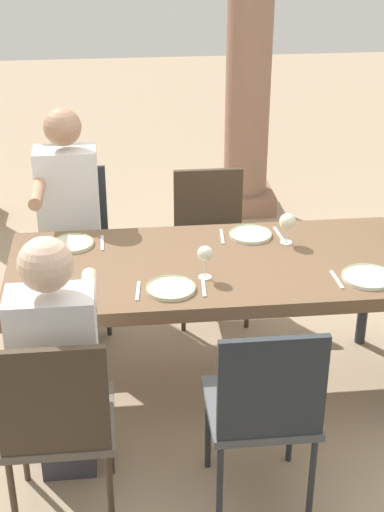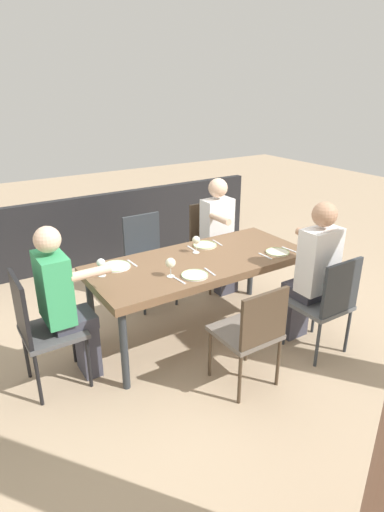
{
  "view_description": "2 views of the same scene",
  "coord_description": "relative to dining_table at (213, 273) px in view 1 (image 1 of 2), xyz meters",
  "views": [
    {
      "loc": [
        -0.45,
        -3.25,
        2.46
      ],
      "look_at": [
        -0.1,
        0.06,
        0.77
      ],
      "focal_mm": 53.31,
      "sensor_mm": 36.0,
      "label": 1
    },
    {
      "loc": [
        1.92,
        2.87,
        2.21
      ],
      "look_at": [
        0.07,
        -0.02,
        0.8
      ],
      "focal_mm": 29.42,
      "sensor_mm": 36.0,
      "label": 2
    }
  ],
  "objects": [
    {
      "name": "fork_2",
      "position": [
        0.08,
        0.27,
        0.07
      ],
      "size": [
        0.03,
        0.17,
        0.01
      ],
      "primitive_type": "cube",
      "rotation": [
        0.0,
        0.0,
        -0.08
      ],
      "color": "silver",
      "rests_on": "dining_table"
    },
    {
      "name": "ground_plane",
      "position": [
        0.0,
        0.0,
        -0.69
      ],
      "size": [
        16.0,
        16.0,
        0.0
      ],
      "primitive_type": "plane",
      "color": "tan"
    },
    {
      "name": "fork_1",
      "position": [
        -0.38,
        -0.25,
        0.07
      ],
      "size": [
        0.03,
        0.17,
        0.01
      ],
      "primitive_type": "cube",
      "rotation": [
        0.0,
        0.0,
        -0.09
      ],
      "color": "silver",
      "rests_on": "dining_table"
    },
    {
      "name": "fork_3",
      "position": [
        0.55,
        -0.24,
        0.07
      ],
      "size": [
        0.02,
        0.17,
        0.01
      ],
      "primitive_type": "cube",
      "rotation": [
        0.0,
        0.0,
        0.05
      ],
      "color": "silver",
      "rests_on": "dining_table"
    },
    {
      "name": "wine_glass_1",
      "position": [
        -0.06,
        -0.15,
        0.18
      ],
      "size": [
        0.07,
        0.07,
        0.16
      ],
      "color": "white",
      "rests_on": "dining_table"
    },
    {
      "name": "chair_west_south",
      "position": [
        -0.72,
        -0.86,
        -0.15
      ],
      "size": [
        0.44,
        0.44,
        0.95
      ],
      "color": "#6A6158",
      "rests_on": "ground"
    },
    {
      "name": "diner_man_white",
      "position": [
        -0.72,
        -0.67,
        -0.01
      ],
      "size": [
        0.35,
        0.5,
        1.28
      ],
      "color": "#3F3F4C",
      "rests_on": "ground"
    },
    {
      "name": "plate_0",
      "position": [
        -0.69,
        0.26,
        0.07
      ],
      "size": [
        0.22,
        0.22,
        0.02
      ],
      "color": "silver",
      "rests_on": "dining_table"
    },
    {
      "name": "dining_table",
      "position": [
        0.0,
        0.0,
        0.0
      ],
      "size": [
        2.0,
        0.87,
        0.76
      ],
      "color": "brown",
      "rests_on": "ground"
    },
    {
      "name": "chair_west_north",
      "position": [
        -0.72,
        0.86,
        -0.17
      ],
      "size": [
        0.44,
        0.44,
        0.91
      ],
      "color": "#5B5E61",
      "rests_on": "ground"
    },
    {
      "name": "chair_mid_north",
      "position": [
        0.1,
        0.85,
        -0.19
      ],
      "size": [
        0.44,
        0.44,
        0.87
      ],
      "color": "#6A6158",
      "rests_on": "ground"
    },
    {
      "name": "spoon_1",
      "position": [
        -0.08,
        -0.25,
        0.07
      ],
      "size": [
        0.03,
        0.17,
        0.01
      ],
      "primitive_type": "cube",
      "rotation": [
        0.0,
        0.0,
        -0.06
      ],
      "color": "silver",
      "rests_on": "dining_table"
    },
    {
      "name": "fork_0",
      "position": [
        -0.84,
        0.26,
        0.07
      ],
      "size": [
        0.03,
        0.17,
        0.01
      ],
      "primitive_type": "cube",
      "rotation": [
        0.0,
        0.0,
        0.1
      ],
      "color": "silver",
      "rests_on": "dining_table"
    },
    {
      "name": "diner_woman_green",
      "position": [
        -0.73,
        0.65,
        0.02
      ],
      "size": [
        0.35,
        0.49,
        1.34
      ],
      "color": "#3F3F4C",
      "rests_on": "ground"
    },
    {
      "name": "spoon_2",
      "position": [
        0.38,
        0.27,
        0.07
      ],
      "size": [
        0.03,
        0.17,
        0.01
      ],
      "primitive_type": "cube",
      "rotation": [
        0.0,
        0.0,
        0.08
      ],
      "color": "silver",
      "rests_on": "dining_table"
    },
    {
      "name": "stone_column_centre",
      "position": [
        0.57,
        2.36,
        0.67
      ],
      "size": [
        0.44,
        0.44,
        2.78
      ],
      "color": "#936B56",
      "rests_on": "ground"
    },
    {
      "name": "plate_2",
      "position": [
        0.23,
        0.27,
        0.07
      ],
      "size": [
        0.22,
        0.22,
        0.02
      ],
      "color": "white",
      "rests_on": "dining_table"
    },
    {
      "name": "chair_mid_south",
      "position": [
        0.1,
        -0.86,
        -0.15
      ],
      "size": [
        0.44,
        0.44,
        0.94
      ],
      "color": "#5B5E61",
      "rests_on": "ground"
    },
    {
      "name": "plate_1",
      "position": [
        -0.23,
        -0.25,
        0.07
      ],
      "size": [
        0.23,
        0.23,
        0.02
      ],
      "color": "silver",
      "rests_on": "dining_table"
    },
    {
      "name": "spoon_0",
      "position": [
        -0.54,
        0.26,
        0.07
      ],
      "size": [
        0.02,
        0.17,
        0.01
      ],
      "primitive_type": "cube",
      "rotation": [
        0.0,
        0.0,
        0.01
      ],
      "color": "silver",
      "rests_on": "dining_table"
    },
    {
      "name": "plate_3",
      "position": [
        0.7,
        -0.24,
        0.07
      ],
      "size": [
        0.25,
        0.25,
        0.02
      ],
      "color": "white",
      "rests_on": "dining_table"
    },
    {
      "name": "wine_glass_2",
      "position": [
        0.4,
        0.17,
        0.18
      ],
      "size": [
        0.08,
        0.08,
        0.16
      ],
      "color": "white",
      "rests_on": "dining_table"
    }
  ]
}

